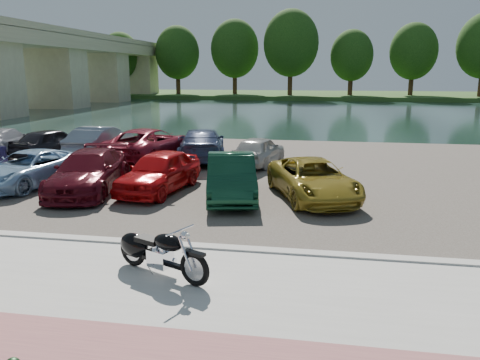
{
  "coord_description": "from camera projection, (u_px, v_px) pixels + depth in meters",
  "views": [
    {
      "loc": [
        1.77,
        -7.8,
        4.0
      ],
      "look_at": [
        -0.36,
        4.58,
        1.1
      ],
      "focal_mm": 35.0,
      "sensor_mm": 36.0,
      "label": 1
    }
  ],
  "objects": [
    {
      "name": "far_trees",
      "position": [
        341.0,
        48.0,
        69.45
      ],
      "size": [
        70.25,
        10.68,
        12.52
      ],
      "color": "#3C2315",
      "rests_on": "far_bank"
    },
    {
      "name": "promenade",
      "position": [
        204.0,
        318.0,
        7.71
      ],
      "size": [
        60.0,
        6.0,
        0.1
      ],
      "primitive_type": "cube",
      "color": "#B2B0A8",
      "rests_on": "ground"
    },
    {
      "name": "car_10",
      "position": [
        149.0,
        144.0,
        21.31
      ],
      "size": [
        3.16,
        5.65,
        1.49
      ],
      "primitive_type": "imported",
      "rotation": [
        0.0,
        0.0,
        3.01
      ],
      "color": "maroon",
      "rests_on": "parking_lot"
    },
    {
      "name": "parking_lot",
      "position": [
        275.0,
        171.0,
        19.24
      ],
      "size": [
        60.0,
        18.0,
        0.04
      ],
      "primitive_type": "cube",
      "color": "#464038",
      "rests_on": "ground"
    },
    {
      "name": "bridge",
      "position": [
        49.0,
        58.0,
        51.46
      ],
      "size": [
        7.0,
        56.0,
        8.55
      ],
      "color": "tan",
      "rests_on": "ground"
    },
    {
      "name": "ground",
      "position": [
        217.0,
        293.0,
        8.68
      ],
      "size": [
        200.0,
        200.0,
        0.0
      ],
      "primitive_type": "plane",
      "color": "#595447",
      "rests_on": "ground"
    },
    {
      "name": "far_bank",
      "position": [
        311.0,
        95.0,
        77.75
      ],
      "size": [
        120.0,
        24.0,
        0.6
      ],
      "primitive_type": "cube",
      "color": "#264C1B",
      "rests_on": "ground"
    },
    {
      "name": "car_7",
      "position": [
        3.0,
        141.0,
        22.83
      ],
      "size": [
        2.9,
        4.89,
        1.33
      ],
      "primitive_type": "imported",
      "rotation": [
        0.0,
        0.0,
        3.38
      ],
      "color": "#9998A0",
      "rests_on": "parking_lot"
    },
    {
      "name": "car_4",
      "position": [
        159.0,
        171.0,
        15.79
      ],
      "size": [
        2.19,
        4.25,
        1.38
      ],
      "primitive_type": "imported",
      "rotation": [
        0.0,
        0.0,
        -0.14
      ],
      "color": "#BB0C0F",
      "rests_on": "parking_lot"
    },
    {
      "name": "kerb",
      "position": [
        236.0,
        250.0,
        10.59
      ],
      "size": [
        60.0,
        0.3,
        0.14
      ],
      "primitive_type": "cube",
      "color": "#B2B0A8",
      "rests_on": "ground"
    },
    {
      "name": "car_6",
      "position": [
        313.0,
        179.0,
        14.93
      ],
      "size": [
        3.5,
        4.94,
        1.25
      ],
      "primitive_type": "imported",
      "rotation": [
        0.0,
        0.0,
        0.35
      ],
      "color": "olive",
      "rests_on": "parking_lot"
    },
    {
      "name": "car_2",
      "position": [
        29.0,
        169.0,
        16.61
      ],
      "size": [
        2.83,
        4.76,
        1.24
      ],
      "primitive_type": "imported",
      "rotation": [
        0.0,
        0.0,
        -0.18
      ],
      "color": "#93B5D6",
      "rests_on": "parking_lot"
    },
    {
      "name": "car_11",
      "position": [
        202.0,
        145.0,
        21.42
      ],
      "size": [
        3.08,
        5.34,
        1.46
      ],
      "primitive_type": "imported",
      "rotation": [
        0.0,
        0.0,
        3.36
      ],
      "color": "navy",
      "rests_on": "parking_lot"
    },
    {
      "name": "car_3",
      "position": [
        89.0,
        172.0,
        15.75
      ],
      "size": [
        2.67,
        4.98,
        1.37
      ],
      "primitive_type": "imported",
      "rotation": [
        0.0,
        0.0,
        0.16
      ],
      "color": "#4C0A15",
      "rests_on": "parking_lot"
    },
    {
      "name": "car_9",
      "position": [
        101.0,
        141.0,
        22.37
      ],
      "size": [
        1.67,
        4.49,
        1.47
      ],
      "primitive_type": "imported",
      "rotation": [
        0.0,
        0.0,
        3.11
      ],
      "color": "slate",
      "rests_on": "parking_lot"
    },
    {
      "name": "motorcycle",
      "position": [
        154.0,
        251.0,
        9.23
      ],
      "size": [
        2.19,
        1.19,
        1.05
      ],
      "rotation": [
        0.0,
        0.0,
        -0.43
      ],
      "color": "black",
      "rests_on": "promenade"
    },
    {
      "name": "car_12",
      "position": [
        259.0,
        150.0,
        20.34
      ],
      "size": [
        2.26,
        3.98,
        1.28
      ],
      "primitive_type": "imported",
      "rotation": [
        0.0,
        0.0,
        2.93
      ],
      "color": "#A6A5A1",
      "rests_on": "parking_lot"
    },
    {
      "name": "car_8",
      "position": [
        52.0,
        142.0,
        22.31
      ],
      "size": [
        2.69,
        4.36,
        1.39
      ],
      "primitive_type": "imported",
      "rotation": [
        0.0,
        0.0,
        2.86
      ],
      "color": "black",
      "rests_on": "parking_lot"
    },
    {
      "name": "river",
      "position": [
        303.0,
        113.0,
        47.09
      ],
      "size": [
        120.0,
        40.0,
        0.0
      ],
      "primitive_type": "cube",
      "color": "#1A2F2B",
      "rests_on": "ground"
    },
    {
      "name": "car_5",
      "position": [
        231.0,
        177.0,
        14.96
      ],
      "size": [
        2.32,
        4.46,
        1.4
      ],
      "primitive_type": "imported",
      "rotation": [
        0.0,
        0.0,
        0.21
      ],
      "color": "#0F3924",
      "rests_on": "parking_lot"
    }
  ]
}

